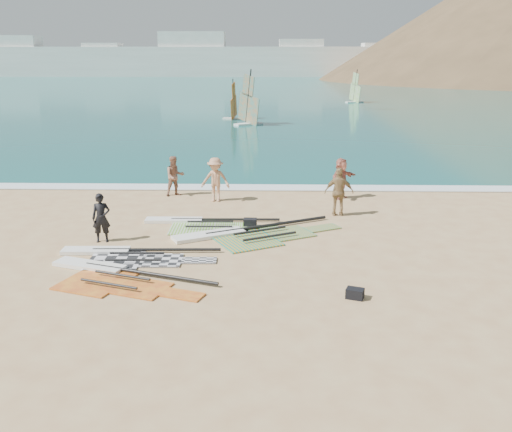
{
  "coord_description": "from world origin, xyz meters",
  "views": [
    {
      "loc": [
        1.68,
        -13.95,
        6.11
      ],
      "look_at": [
        1.23,
        4.0,
        1.0
      ],
      "focal_mm": 40.0,
      "sensor_mm": 36.0,
      "label": 1
    }
  ],
  "objects_px": {
    "rig_orange": "(247,235)",
    "beachgoer_mid": "(215,180)",
    "rig_green": "(199,224)",
    "person_wetsuit": "(101,218)",
    "beachgoer_right": "(341,178)",
    "gear_bag_far": "(355,293)",
    "beachgoer_left": "(175,176)",
    "rig_red": "(111,276)",
    "gear_bag_near": "(250,223)",
    "rig_grey": "(124,256)",
    "beachgoer_back": "(339,192)"
  },
  "relations": [
    {
      "from": "beachgoer_left",
      "to": "rig_orange",
      "type": "bearing_deg",
      "value": -82.79
    },
    {
      "from": "rig_red",
      "to": "beachgoer_back",
      "type": "relative_size",
      "value": 2.7
    },
    {
      "from": "rig_grey",
      "to": "rig_red",
      "type": "height_order",
      "value": "rig_red"
    },
    {
      "from": "rig_green",
      "to": "gear_bag_near",
      "type": "bearing_deg",
      "value": -5.33
    },
    {
      "from": "gear_bag_far",
      "to": "beachgoer_right",
      "type": "height_order",
      "value": "beachgoer_right"
    },
    {
      "from": "rig_orange",
      "to": "rig_red",
      "type": "relative_size",
      "value": 1.17
    },
    {
      "from": "rig_red",
      "to": "beachgoer_mid",
      "type": "distance_m",
      "value": 9.08
    },
    {
      "from": "gear_bag_near",
      "to": "gear_bag_far",
      "type": "relative_size",
      "value": 1.07
    },
    {
      "from": "rig_grey",
      "to": "rig_red",
      "type": "bearing_deg",
      "value": -90.21
    },
    {
      "from": "rig_green",
      "to": "gear_bag_far",
      "type": "xyz_separation_m",
      "value": [
        4.85,
        -6.45,
        0.08
      ]
    },
    {
      "from": "gear_bag_near",
      "to": "rig_grey",
      "type": "bearing_deg",
      "value": -138.66
    },
    {
      "from": "beachgoer_left",
      "to": "beachgoer_right",
      "type": "xyz_separation_m",
      "value": [
        7.34,
        -0.3,
        0.0
      ]
    },
    {
      "from": "rig_orange",
      "to": "beachgoer_mid",
      "type": "bearing_deg",
      "value": 79.66
    },
    {
      "from": "beachgoer_right",
      "to": "beachgoer_back",
      "type": "bearing_deg",
      "value": -149.12
    },
    {
      "from": "rig_orange",
      "to": "gear_bag_far",
      "type": "relative_size",
      "value": 13.51
    },
    {
      "from": "person_wetsuit",
      "to": "beachgoer_mid",
      "type": "xyz_separation_m",
      "value": [
        3.31,
        5.56,
        0.12
      ]
    },
    {
      "from": "rig_grey",
      "to": "gear_bag_near",
      "type": "relative_size",
      "value": 10.63
    },
    {
      "from": "rig_green",
      "to": "beachgoer_mid",
      "type": "height_order",
      "value": "beachgoer_mid"
    },
    {
      "from": "rig_grey",
      "to": "rig_green",
      "type": "bearing_deg",
      "value": 59.62
    },
    {
      "from": "rig_orange",
      "to": "beachgoer_mid",
      "type": "height_order",
      "value": "beachgoer_mid"
    },
    {
      "from": "rig_grey",
      "to": "beachgoer_mid",
      "type": "distance_m",
      "value": 7.46
    },
    {
      "from": "beachgoer_mid",
      "to": "beachgoer_right",
      "type": "height_order",
      "value": "beachgoer_mid"
    },
    {
      "from": "rig_red",
      "to": "beachgoer_mid",
      "type": "bearing_deg",
      "value": 95.44
    },
    {
      "from": "gear_bag_far",
      "to": "rig_green",
      "type": "bearing_deg",
      "value": 126.93
    },
    {
      "from": "beachgoer_mid",
      "to": "beachgoer_back",
      "type": "bearing_deg",
      "value": -15.44
    },
    {
      "from": "gear_bag_near",
      "to": "beachgoer_mid",
      "type": "bearing_deg",
      "value": 113.46
    },
    {
      "from": "gear_bag_far",
      "to": "beachgoer_left",
      "type": "bearing_deg",
      "value": 120.4
    },
    {
      "from": "rig_orange",
      "to": "gear_bag_near",
      "type": "height_order",
      "value": "gear_bag_near"
    },
    {
      "from": "rig_green",
      "to": "person_wetsuit",
      "type": "height_order",
      "value": "person_wetsuit"
    },
    {
      "from": "beachgoer_left",
      "to": "beachgoer_right",
      "type": "distance_m",
      "value": 7.34
    },
    {
      "from": "rig_grey",
      "to": "gear_bag_far",
      "type": "relative_size",
      "value": 11.39
    },
    {
      "from": "beachgoer_left",
      "to": "beachgoer_back",
      "type": "distance_m",
      "value": 7.58
    },
    {
      "from": "rig_red",
      "to": "beachgoer_mid",
      "type": "xyz_separation_m",
      "value": [
        2.17,
        8.77,
        0.9
      ]
    },
    {
      "from": "rig_grey",
      "to": "beachgoer_right",
      "type": "distance_m",
      "value": 10.93
    },
    {
      "from": "person_wetsuit",
      "to": "beachgoer_right",
      "type": "xyz_separation_m",
      "value": [
        8.75,
        6.25,
        0.06
      ]
    },
    {
      "from": "rig_green",
      "to": "beachgoer_back",
      "type": "distance_m",
      "value": 5.58
    },
    {
      "from": "person_wetsuit",
      "to": "beachgoer_mid",
      "type": "relative_size",
      "value": 0.87
    },
    {
      "from": "rig_orange",
      "to": "beachgoer_right",
      "type": "relative_size",
      "value": 3.36
    },
    {
      "from": "rig_green",
      "to": "person_wetsuit",
      "type": "xyz_separation_m",
      "value": [
        -3.02,
        -2.0,
        0.78
      ]
    },
    {
      "from": "rig_red",
      "to": "beachgoer_left",
      "type": "height_order",
      "value": "beachgoer_left"
    },
    {
      "from": "beachgoer_left",
      "to": "beachgoer_mid",
      "type": "xyz_separation_m",
      "value": [
        1.9,
        -0.99,
        0.06
      ]
    },
    {
      "from": "rig_red",
      "to": "gear_bag_near",
      "type": "distance_m",
      "value": 6.32
    },
    {
      "from": "beachgoer_mid",
      "to": "person_wetsuit",
      "type": "bearing_deg",
      "value": -113.46
    },
    {
      "from": "beachgoer_mid",
      "to": "beachgoer_back",
      "type": "xyz_separation_m",
      "value": [
        5.02,
        -2.11,
        -0.0
      ]
    },
    {
      "from": "rig_grey",
      "to": "gear_bag_far",
      "type": "bearing_deg",
      "value": -25.12
    },
    {
      "from": "beachgoer_left",
      "to": "beachgoer_mid",
      "type": "bearing_deg",
      "value": -50.86
    },
    {
      "from": "person_wetsuit",
      "to": "beachgoer_right",
      "type": "relative_size",
      "value": 0.93
    },
    {
      "from": "rig_orange",
      "to": "beachgoer_left",
      "type": "xyz_separation_m",
      "value": [
        -3.43,
        5.82,
        0.84
      ]
    },
    {
      "from": "rig_green",
      "to": "beachgoer_left",
      "type": "distance_m",
      "value": 4.91
    },
    {
      "from": "rig_grey",
      "to": "person_wetsuit",
      "type": "height_order",
      "value": "person_wetsuit"
    }
  ]
}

